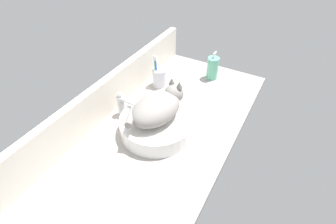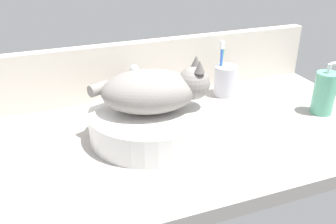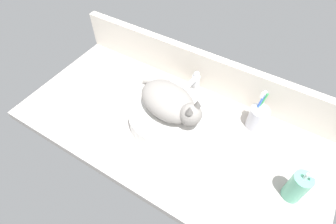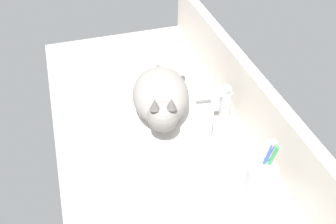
# 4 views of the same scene
# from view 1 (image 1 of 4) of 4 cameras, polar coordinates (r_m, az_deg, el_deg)

# --- Properties ---
(ground_plane) EXTENTS (1.33, 0.63, 0.04)m
(ground_plane) POSITION_cam_1_polar(r_m,az_deg,el_deg) (1.24, -1.14, -4.40)
(ground_plane) COLOR #9E9993
(backsplash_panel) EXTENTS (1.33, 0.04, 0.19)m
(backsplash_panel) POSITION_cam_1_polar(r_m,az_deg,el_deg) (1.30, -12.71, 3.75)
(backsplash_panel) COLOR silver
(backsplash_panel) RESTS_ON ground_plane
(sink_basin) EXTENTS (0.33, 0.33, 0.08)m
(sink_basin) POSITION_cam_1_polar(r_m,az_deg,el_deg) (1.19, -2.54, -2.85)
(sink_basin) COLOR white
(sink_basin) RESTS_ON ground_plane
(cat) EXTENTS (0.31, 0.22, 0.14)m
(cat) POSITION_cam_1_polar(r_m,az_deg,el_deg) (1.13, -2.23, 1.11)
(cat) COLOR gray
(cat) RESTS_ON sink_basin
(faucet) EXTENTS (0.04, 0.12, 0.14)m
(faucet) POSITION_cam_1_polar(r_m,az_deg,el_deg) (1.27, -9.85, 1.82)
(faucet) COLOR silver
(faucet) RESTS_ON ground_plane
(soap_dispenser) EXTENTS (0.07, 0.07, 0.16)m
(soap_dispenser) POSITION_cam_1_polar(r_m,az_deg,el_deg) (1.55, 9.68, 9.42)
(soap_dispenser) COLOR #60B793
(soap_dispenser) RESTS_ON ground_plane
(toothbrush_cup) EXTENTS (0.08, 0.08, 0.19)m
(toothbrush_cup) POSITION_cam_1_polar(r_m,az_deg,el_deg) (1.47, -1.89, 7.60)
(toothbrush_cup) COLOR silver
(toothbrush_cup) RESTS_ON ground_plane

